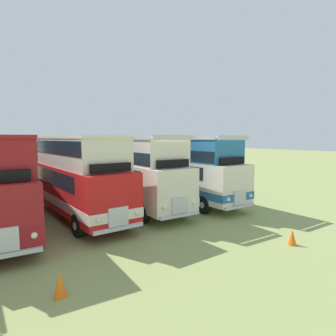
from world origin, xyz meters
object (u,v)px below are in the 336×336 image
at_px(bus_seventh_in_row, 73,172).
at_px(bus_ninth_in_row, 180,167).
at_px(cone_near_end, 292,237).
at_px(bus_eighth_in_row, 131,170).
at_px(cone_mid_row, 60,284).

bearing_deg(bus_seventh_in_row, bus_ninth_in_row, -0.60).
bearing_deg(cone_near_end, bus_eighth_in_row, 103.69).
bearing_deg(bus_ninth_in_row, cone_mid_row, -140.55).
xyz_separation_m(bus_eighth_in_row, bus_ninth_in_row, (3.70, -0.22, 0.00)).
relative_size(bus_seventh_in_row, bus_ninth_in_row, 1.00).
distance_m(bus_eighth_in_row, bus_ninth_in_row, 3.70).
relative_size(bus_seventh_in_row, bus_eighth_in_row, 1.02).
height_order(bus_eighth_in_row, cone_near_end, bus_eighth_in_row).
height_order(bus_seventh_in_row, bus_eighth_in_row, bus_eighth_in_row).
xyz_separation_m(bus_eighth_in_row, cone_mid_row, (-6.49, -8.61, -1.99)).
bearing_deg(cone_mid_row, bus_eighth_in_row, 52.98).
relative_size(bus_eighth_in_row, cone_near_end, 16.52).
distance_m(bus_eighth_in_row, cone_near_end, 10.32).
relative_size(bus_seventh_in_row, cone_mid_row, 14.85).
height_order(bus_seventh_in_row, cone_mid_row, bus_seventh_in_row).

